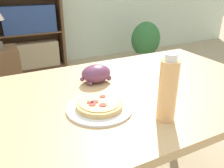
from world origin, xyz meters
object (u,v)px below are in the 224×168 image
grape_bunch (96,74)px  bookshelf (29,18)px  side_table (3,79)px  potted_plant_floor (146,42)px  pizza_on_plate (100,106)px  drink_bottle (168,90)px

grape_bunch → bookshelf: bookshelf is taller
side_table → potted_plant_floor: bearing=15.4°
pizza_on_plate → potted_plant_floor: 2.85m
drink_bottle → bookshelf: 2.87m
drink_bottle → bookshelf: bearing=90.6°
side_table → grape_bunch: bearing=-73.4°
pizza_on_plate → potted_plant_floor: bearing=51.4°
grape_bunch → potted_plant_floor: grape_bunch is taller
bookshelf → pizza_on_plate: bearing=-93.3°
grape_bunch → potted_plant_floor: bearing=49.5°
drink_bottle → potted_plant_floor: (1.57, 2.38, -0.52)m
side_table → drink_bottle: bearing=-74.7°
drink_bottle → side_table: size_ratio=0.42×
side_table → potted_plant_floor: size_ratio=0.97×
pizza_on_plate → bookshelf: bookshelf is taller
grape_bunch → drink_bottle: drink_bottle is taller
bookshelf → side_table: (-0.47, -1.06, -0.42)m
bookshelf → potted_plant_floor: size_ratio=2.45×
bookshelf → drink_bottle: bearing=-89.4°
grape_bunch → drink_bottle: bearing=-78.8°
potted_plant_floor → drink_bottle: bearing=-123.5°
bookshelf → side_table: 1.23m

